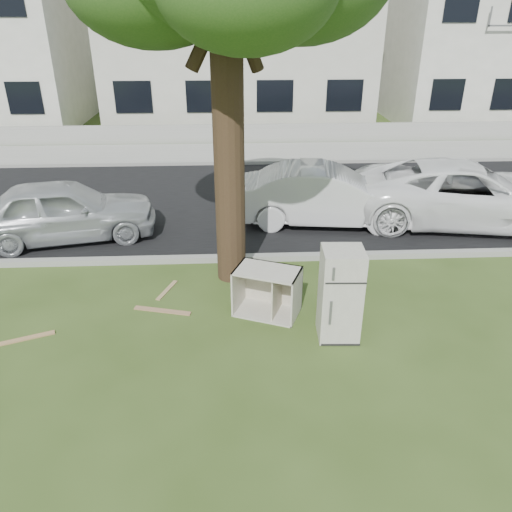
{
  "coord_description": "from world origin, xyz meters",
  "views": [
    {
      "loc": [
        -0.34,
        -6.72,
        4.66
      ],
      "look_at": [
        0.01,
        0.6,
        1.02
      ],
      "focal_mm": 35.0,
      "sensor_mm": 36.0,
      "label": 1
    }
  ],
  "objects_px": {
    "car_center": "(326,195)",
    "car_left": "(64,210)",
    "cabinet": "(267,292)",
    "car_right": "(466,193)",
    "fridge": "(340,294)"
  },
  "relations": [
    {
      "from": "car_center",
      "to": "car_right",
      "type": "height_order",
      "value": "car_right"
    },
    {
      "from": "fridge",
      "to": "car_center",
      "type": "distance_m",
      "value": 4.67
    },
    {
      "from": "car_right",
      "to": "car_left",
      "type": "height_order",
      "value": "car_right"
    },
    {
      "from": "fridge",
      "to": "car_left",
      "type": "bearing_deg",
      "value": 145.75
    },
    {
      "from": "car_right",
      "to": "car_left",
      "type": "bearing_deg",
      "value": 102.51
    },
    {
      "from": "car_center",
      "to": "car_right",
      "type": "relative_size",
      "value": 0.8
    },
    {
      "from": "car_left",
      "to": "fridge",
      "type": "bearing_deg",
      "value": -138.57
    },
    {
      "from": "car_center",
      "to": "car_left",
      "type": "bearing_deg",
      "value": 102.47
    },
    {
      "from": "cabinet",
      "to": "fridge",
      "type": "bearing_deg",
      "value": -11.51
    },
    {
      "from": "cabinet",
      "to": "car_right",
      "type": "distance_m",
      "value": 6.29
    },
    {
      "from": "car_center",
      "to": "fridge",
      "type": "bearing_deg",
      "value": 179.07
    },
    {
      "from": "car_center",
      "to": "car_left",
      "type": "xyz_separation_m",
      "value": [
        -5.95,
        -0.63,
        -0.02
      ]
    },
    {
      "from": "car_center",
      "to": "car_left",
      "type": "height_order",
      "value": "car_center"
    },
    {
      "from": "cabinet",
      "to": "car_right",
      "type": "height_order",
      "value": "car_right"
    },
    {
      "from": "car_right",
      "to": "car_left",
      "type": "distance_m",
      "value": 9.3
    }
  ]
}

